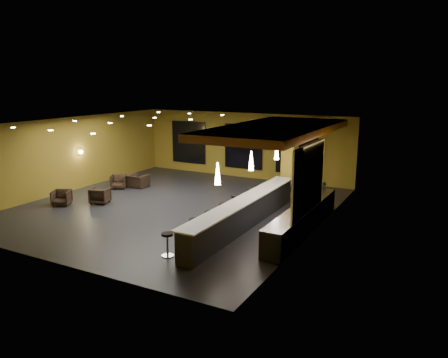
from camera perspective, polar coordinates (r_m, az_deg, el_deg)
The scene contains 36 objects.
floor at distance 18.52m, azimuth -6.21°, elevation -3.73°, with size 12.00×13.00×0.10m, color black.
ceiling at distance 17.84m, azimuth -6.49°, elevation 7.43°, with size 12.00×13.00×0.10m, color black.
wall_back at distance 23.70m, azimuth 2.66°, elevation 4.42°, with size 12.00×0.10×3.50m, color olive.
wall_front at distance 13.37m, azimuth -22.43°, elevation -3.12°, with size 12.00×0.10×3.50m, color olive.
wall_left at distance 22.05m, azimuth -19.45°, elevation 3.08°, with size 0.10×13.00×3.50m, color olive.
wall_right at distance 15.55m, azimuth 12.38°, elevation -0.30°, with size 0.10×13.00×3.50m, color olive.
wood_soffit at distance 16.86m, azimuth 6.85°, elevation 6.46°, with size 3.60×8.00×0.28m, color #B16633.
window_left at distance 25.30m, azimuth -4.64°, elevation 4.81°, with size 2.20×0.06×2.40m, color black.
window_center at distance 23.61m, azimuth 2.54°, elevation 4.27°, with size 2.20×0.06×2.40m, color black.
window_right at distance 22.49m, azimuth 9.46°, elevation 3.68°, with size 2.20×0.06×2.40m, color black.
tile_backsplash at distance 14.58m, azimuth 11.00°, elevation -0.09°, with size 0.06×3.20×2.40m, color white.
bar_counter at distance 15.77m, azimuth 2.72°, elevation -4.53°, with size 0.60×8.00×1.00m, color black.
bar_top at distance 15.62m, azimuth 2.74°, elevation -2.69°, with size 0.78×8.10×0.05m, color silver.
prep_counter at distance 15.54m, azimuth 10.22°, elevation -5.26°, with size 0.70×6.00×0.86m, color black.
prep_top at distance 15.41m, azimuth 10.28°, elevation -3.65°, with size 0.72×6.00×0.03m, color silver.
wall_shelf_lower at distance 14.53m, azimuth 10.17°, elevation -1.73°, with size 0.30×1.50×0.03m, color silver.
wall_shelf_upper at distance 14.42m, azimuth 10.24°, elevation 0.00°, with size 0.30×1.50×0.03m, color silver.
column at distance 19.62m, azimuth 8.56°, elevation 2.54°, with size 0.60×0.60×3.50m, color olive.
wall_sconce at distance 22.25m, azimuth -18.22°, elevation 3.38°, with size 0.22×0.22×0.22m, color #FFE5B2.
pendant_0 at distance 13.58m, azimuth -0.84°, elevation 0.71°, with size 0.20×0.20×0.70m, color white.
pendant_1 at distance 15.77m, azimuth 3.57°, elevation 2.39°, with size 0.20×0.20×0.70m, color white.
pendant_2 at distance 18.04m, azimuth 6.90°, elevation 3.64°, with size 0.20×0.20×0.70m, color white.
staff_a at distance 17.59m, azimuth 9.64°, elevation -1.46°, with size 0.67×0.44×1.83m, color black.
staff_b at distance 18.43m, azimuth 11.82°, elevation -0.84°, with size 0.91×0.71×1.87m, color black.
staff_c at distance 17.71m, azimuth 10.95°, elevation -1.72°, with size 0.81×0.52×1.65m, color black.
armchair_a at distance 19.74m, azimuth -20.46°, elevation -2.30°, with size 0.70×0.72×0.66m, color black.
armchair_b at distance 19.52m, azimuth -15.88°, elevation -2.08°, with size 0.74×0.76×0.69m, color black.
armchair_c at distance 21.99m, azimuth -13.60°, elevation -0.34°, with size 0.72×0.74×0.67m, color black.
armchair_d at distance 22.04m, azimuth -11.24°, elevation -0.24°, with size 0.97×0.85×0.63m, color black.
bar_stool_0 at distance 13.32m, azimuth -7.42°, elevation -8.08°, with size 0.37×0.37×0.73m.
bar_stool_1 at distance 14.21m, azimuth -3.77°, elevation -6.38°, with size 0.42×0.42×0.83m.
bar_stool_2 at distance 15.21m, azimuth -1.89°, elevation -5.25°, with size 0.38×0.38×0.75m.
bar_stool_3 at distance 15.99m, azimuth 0.06°, elevation -4.21°, with size 0.41×0.41×0.80m.
bar_stool_4 at distance 17.12m, azimuth 1.55°, elevation -3.06°, with size 0.41×0.41×0.81m.
bar_stool_5 at distance 18.01m, azimuth 3.70°, elevation -2.21°, with size 0.43×0.43×0.84m.
bar_stool_6 at distance 19.07m, azimuth 4.62°, elevation -1.60°, with size 0.37×0.37×0.73m.
Camera 1 is at (10.10, -14.61, 5.19)m, focal length 35.00 mm.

